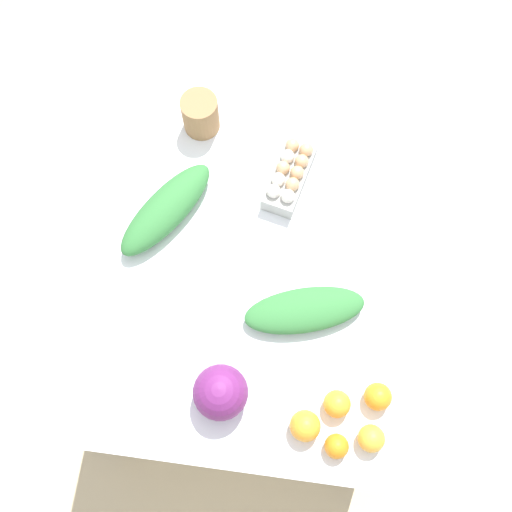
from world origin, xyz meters
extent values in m
plane|color=#C6B289|center=(0.00, 0.00, 0.00)|extent=(8.00, 8.00, 0.00)
cube|color=silver|center=(0.00, 0.00, 0.73)|extent=(1.20, 1.03, 0.03)
cylinder|color=brown|center=(-0.54, -0.45, 0.36)|extent=(0.06, 0.06, 0.71)
cylinder|color=brown|center=(0.54, -0.45, 0.36)|extent=(0.06, 0.06, 0.71)
cylinder|color=brown|center=(-0.54, 0.45, 0.36)|extent=(0.06, 0.06, 0.71)
cylinder|color=brown|center=(0.54, 0.45, 0.36)|extent=(0.06, 0.06, 0.71)
sphere|color=#6B2366|center=(-0.41, 0.04, 0.82)|extent=(0.15, 0.15, 0.15)
cube|color=#A8A8A3|center=(0.27, -0.07, 0.77)|extent=(0.26, 0.16, 0.06)
sphere|color=white|center=(0.18, -0.07, 0.82)|extent=(0.04, 0.04, 0.04)
sphere|color=tan|center=(0.22, -0.08, 0.82)|extent=(0.04, 0.04, 0.04)
sphere|color=tan|center=(0.26, -0.09, 0.82)|extent=(0.04, 0.04, 0.04)
sphere|color=tan|center=(0.30, -0.10, 0.82)|extent=(0.04, 0.04, 0.04)
sphere|color=tan|center=(0.34, -0.11, 0.82)|extent=(0.04, 0.04, 0.04)
sphere|color=white|center=(0.19, -0.03, 0.82)|extent=(0.04, 0.04, 0.04)
sphere|color=white|center=(0.23, -0.04, 0.82)|extent=(0.04, 0.04, 0.04)
sphere|color=tan|center=(0.27, -0.05, 0.82)|extent=(0.04, 0.04, 0.04)
sphere|color=white|center=(0.31, -0.06, 0.82)|extent=(0.04, 0.04, 0.04)
sphere|color=tan|center=(0.35, -0.07, 0.82)|extent=(0.04, 0.04, 0.04)
cylinder|color=#997047|center=(0.43, 0.23, 0.81)|extent=(0.12, 0.12, 0.13)
ellipsoid|color=#337538|center=(0.10, 0.29, 0.79)|extent=(0.38, 0.30, 0.09)
ellipsoid|color=#337538|center=(-0.15, -0.16, 0.78)|extent=(0.22, 0.37, 0.07)
sphere|color=orange|center=(-0.50, -0.28, 0.78)|extent=(0.07, 0.07, 0.07)
sphere|color=#F9A833|center=(-0.47, -0.37, 0.78)|extent=(0.07, 0.07, 0.07)
sphere|color=orange|center=(-0.46, -0.19, 0.79)|extent=(0.08, 0.08, 0.08)
sphere|color=orange|center=(-0.40, -0.27, 0.78)|extent=(0.07, 0.07, 0.07)
sphere|color=orange|center=(-0.36, -0.38, 0.78)|extent=(0.08, 0.08, 0.08)
camera|label=1|loc=(-0.54, -0.07, 2.36)|focal=40.00mm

